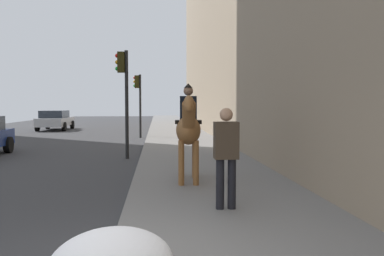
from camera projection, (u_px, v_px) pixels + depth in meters
name	position (u px, v px, depth m)	size (l,w,h in m)	color
mounted_horse_near	(188.00, 128.00, 8.94)	(2.15, 0.66, 2.24)	brown
pedestrian_greeting	(226.00, 151.00, 6.63)	(0.26, 0.40, 1.70)	black
car_mid_lane	(55.00, 120.00, 29.03)	(4.44, 2.08, 1.44)	#B7BABF
traffic_light_near_curb	(124.00, 86.00, 13.55)	(0.20, 0.44, 3.72)	black
traffic_light_far_curb	(139.00, 95.00, 22.12)	(0.20, 0.44, 3.55)	black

